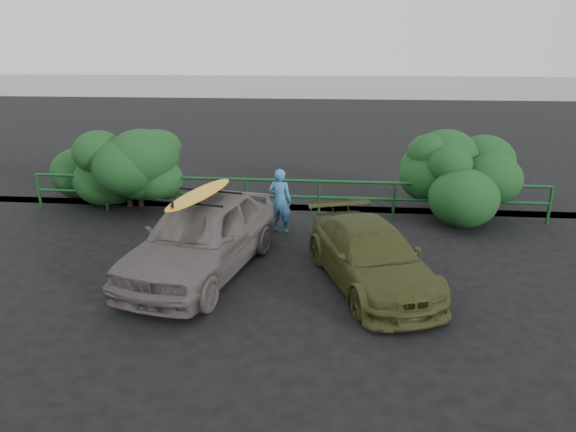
% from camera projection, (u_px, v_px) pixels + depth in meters
% --- Properties ---
extents(ground, '(80.00, 80.00, 0.00)m').
position_uv_depth(ground, '(253.00, 299.00, 9.40)').
color(ground, black).
extents(ocean, '(200.00, 200.00, 0.00)m').
position_uv_depth(ocean, '(329.00, 85.00, 66.18)').
color(ocean, slate).
rests_on(ocean, ground).
extents(guardrail, '(14.00, 0.08, 1.04)m').
position_uv_depth(guardrail, '(282.00, 197.00, 13.97)').
color(guardrail, '#13451D').
rests_on(guardrail, ground).
extents(shrub_left, '(3.20, 2.40, 2.08)m').
position_uv_depth(shrub_left, '(117.00, 172.00, 14.64)').
color(shrub_left, '#19461D').
rests_on(shrub_left, ground).
extents(shrub_right, '(3.20, 2.40, 2.49)m').
position_uv_depth(shrub_right, '(469.00, 171.00, 13.76)').
color(shrub_right, '#19461D').
rests_on(shrub_right, ground).
extents(sedan, '(2.79, 4.93, 1.58)m').
position_uv_depth(sedan, '(202.00, 236.00, 10.34)').
color(sedan, '#605755').
rests_on(sedan, ground).
extents(olive_vehicle, '(2.87, 4.36, 1.17)m').
position_uv_depth(olive_vehicle, '(371.00, 256.00, 9.86)').
color(olive_vehicle, '#3E401C').
rests_on(olive_vehicle, ground).
extents(man, '(0.66, 0.50, 1.61)m').
position_uv_depth(man, '(280.00, 201.00, 12.63)').
color(man, teal).
rests_on(man, ground).
extents(roof_rack, '(1.57, 1.25, 0.05)m').
position_uv_depth(roof_rack, '(200.00, 197.00, 10.08)').
color(roof_rack, black).
rests_on(roof_rack, sedan).
extents(surfboard, '(1.05, 2.60, 0.08)m').
position_uv_depth(surfboard, '(200.00, 194.00, 10.07)').
color(surfboard, orange).
rests_on(surfboard, roof_rack).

